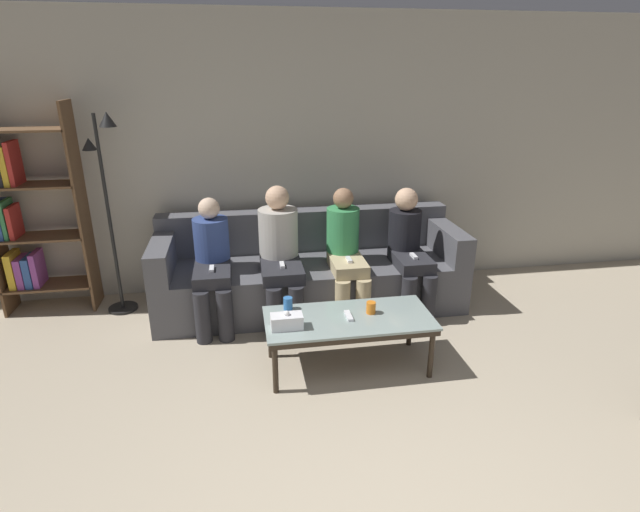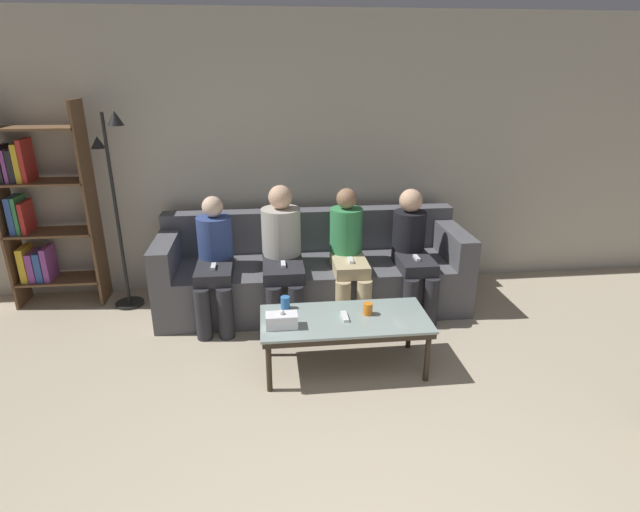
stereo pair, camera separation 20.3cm
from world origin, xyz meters
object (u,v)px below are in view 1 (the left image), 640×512
at_px(standing_lamp, 108,194).
at_px(seated_person_left_end, 212,260).
at_px(game_remote, 349,316).
at_px(seated_person_mid_left, 280,250).
at_px(seated_person_right_end, 408,247).
at_px(seated_person_mid_right, 346,251).
at_px(coffee_table, 349,322).
at_px(cup_near_right, 288,303).
at_px(tissue_box, 287,321).
at_px(couch, 310,272).
at_px(bookshelf, 26,215).
at_px(cup_near_left, 371,308).

bearing_deg(standing_lamp, seated_person_left_end, -24.80).
relative_size(game_remote, seated_person_mid_left, 0.13).
bearing_deg(seated_person_mid_left, seated_person_right_end, -0.82).
bearing_deg(seated_person_mid_right, seated_person_right_end, -0.49).
relative_size(game_remote, standing_lamp, 0.08).
height_order(coffee_table, cup_near_right, cup_near_right).
bearing_deg(tissue_box, seated_person_mid_left, 87.23).
xyz_separation_m(couch, bookshelf, (-2.45, 0.29, 0.59)).
distance_m(couch, cup_near_right, 0.99).
relative_size(bookshelf, standing_lamp, 1.05).
bearing_deg(game_remote, standing_lamp, 145.07).
xyz_separation_m(cup_near_right, standing_lamp, (-1.42, 1.08, 0.63)).
height_order(coffee_table, cup_near_left, cup_near_left).
bearing_deg(tissue_box, seated_person_left_end, 118.49).
bearing_deg(standing_lamp, bookshelf, 169.14).
xyz_separation_m(seated_person_mid_left, seated_person_mid_right, (0.58, -0.01, -0.03)).
bearing_deg(couch, seated_person_mid_left, -142.76).
relative_size(game_remote, seated_person_mid_right, 0.13).
bearing_deg(seated_person_left_end, cup_near_right, -50.62).
distance_m(couch, seated_person_right_end, 0.94).
bearing_deg(seated_person_mid_right, game_remote, -100.65).
height_order(cup_near_right, tissue_box, tissue_box).
height_order(bookshelf, standing_lamp, bookshelf).
bearing_deg(tissue_box, game_remote, 10.69).
distance_m(couch, game_remote, 1.14).
relative_size(standing_lamp, seated_person_mid_left, 1.52).
relative_size(cup_near_right, seated_person_left_end, 0.09).
bearing_deg(cup_near_right, cup_near_left, -15.43).
bearing_deg(bookshelf, couch, -6.82).
bearing_deg(cup_near_right, seated_person_right_end, 30.84).
relative_size(cup_near_right, tissue_box, 0.43).
bearing_deg(coffee_table, seated_person_left_end, 137.96).
relative_size(tissue_box, bookshelf, 0.12).
height_order(cup_near_right, standing_lamp, standing_lamp).
distance_m(game_remote, standing_lamp, 2.33).
height_order(cup_near_left, game_remote, cup_near_left).
bearing_deg(game_remote, seated_person_mid_right, 79.35).
xyz_separation_m(cup_near_left, standing_lamp, (-2.01, 1.25, 0.63)).
distance_m(couch, cup_near_left, 1.14).
bearing_deg(seated_person_mid_right, bookshelf, 169.17).
bearing_deg(seated_person_mid_left, bookshelf, 166.67).
bearing_deg(seated_person_mid_left, standing_lamp, 165.41).
distance_m(tissue_box, seated_person_right_end, 1.56).
xyz_separation_m(cup_near_right, seated_person_right_end, (1.17, 0.70, 0.13)).
distance_m(bookshelf, seated_person_mid_right, 2.81).
height_order(coffee_table, seated_person_left_end, seated_person_left_end).
distance_m(cup_near_left, tissue_box, 0.64).
bearing_deg(standing_lamp, cup_near_left, -31.84).
distance_m(game_remote, bookshelf, 2.98).
height_order(seated_person_mid_right, seated_person_right_end, seated_person_mid_right).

